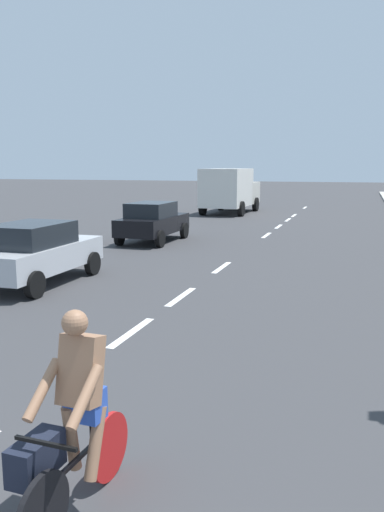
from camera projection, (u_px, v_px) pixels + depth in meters
The scene contains 13 objects.
ground_plane at pixel (255, 244), 20.36m from camera, with size 160.00×160.00×0.00m, color #38383A.
lane_stripe_2 at pixel (132, 332), 9.52m from camera, with size 0.16×1.80×0.01m, color white.
lane_stripe_3 at pixel (181, 297), 12.10m from camera, with size 0.16×1.80×0.01m, color white.
lane_stripe_4 at pixel (222, 267), 15.57m from camera, with size 0.16×1.80×0.01m, color white.
lane_stripe_5 at pixel (266, 235), 22.76m from camera, with size 0.16×1.80×0.01m, color white.
lane_stripe_6 at pixel (279, 227), 26.01m from camera, with size 0.16×1.80×0.01m, color white.
lane_stripe_7 at pixel (288, 220), 29.22m from camera, with size 0.16×1.80×0.01m, color white.
lane_stripe_8 at pixel (294, 216), 31.73m from camera, with size 0.16×1.80×0.01m, color white.
lane_stripe_9 at pixel (305, 208), 37.73m from camera, with size 0.16×1.80×0.01m, color white.
cyclist at pixel (70, 424), 4.44m from camera, with size 0.62×1.71×1.82m.
parked_car_silver at pixel (35, 251), 13.31m from camera, with size 1.92×4.07×1.57m.
parked_car_black at pixel (153, 221), 20.69m from camera, with size 1.88×3.97×1.57m.
delivery_truck at pixel (230, 189), 33.06m from camera, with size 2.81×6.31×2.80m.
Camera 1 is at (3.85, 0.07, 2.99)m, focal length 36.82 mm.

